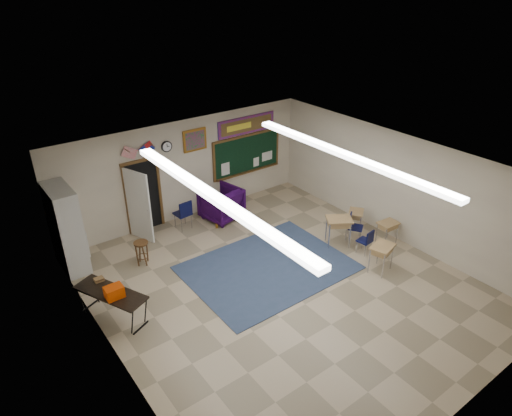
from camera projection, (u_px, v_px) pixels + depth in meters
floor at (282, 286)px, 10.92m from camera, size 9.00×9.00×0.00m
back_wall at (186, 170)px, 13.41m from camera, size 8.00×0.04×3.00m
front_wall at (471, 352)px, 7.04m from camera, size 8.00×0.04×3.00m
left_wall at (111, 302)px, 8.10m from camera, size 0.04×9.00×3.00m
right_wall at (397, 187)px, 12.34m from camera, size 0.04×9.00×3.00m
ceiling at (286, 171)px, 9.53m from camera, size 8.00×9.00×0.04m
area_rug at (268, 267)px, 11.59m from camera, size 4.00×3.00×0.02m
fluorescent_strips at (286, 173)px, 9.55m from camera, size 3.86×6.00×0.10m
doorway at (142, 199)px, 12.72m from camera, size 1.10×0.89×2.16m
chalkboard at (247, 155)px, 14.57m from camera, size 2.55×0.14×1.30m
bulletin_board at (247, 125)px, 14.11m from camera, size 2.10×0.05×0.55m
framed_art_print at (195, 140)px, 13.18m from camera, size 0.75×0.05×0.65m
wall_clock at (167, 147)px, 12.70m from camera, size 0.32×0.05×0.32m
wall_flags at (138, 149)px, 12.17m from camera, size 1.16×0.06×0.70m
storage_cabinet at (66, 229)px, 11.17m from camera, size 0.59×1.25×2.20m
wingback_armchair at (221, 204)px, 13.69m from camera, size 1.24×1.26×0.98m
student_chair_reading at (183, 214)px, 13.16m from camera, size 0.49×0.49×0.91m
student_chair_desk_a at (364, 241)px, 12.05m from camera, size 0.40×0.40×0.71m
student_chair_desk_b at (356, 228)px, 12.57m from camera, size 0.56×0.56×0.81m
student_desk_front_left at (338, 230)px, 12.37m from camera, size 0.85×0.80×0.82m
student_desk_front_right at (355, 220)px, 13.06m from camera, size 0.67×0.64×0.64m
student_desk_back_left at (381, 257)px, 11.30m from camera, size 0.71×0.61×0.74m
student_desk_back_right at (387, 232)px, 12.47m from camera, size 0.57×0.45×0.65m
folding_table at (112, 304)px, 9.78m from camera, size 1.20×1.75×0.95m
wooden_stool at (142, 253)px, 11.61m from camera, size 0.37×0.37×0.64m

